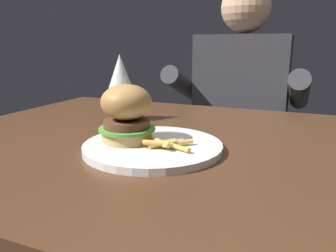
{
  "coord_description": "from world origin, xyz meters",
  "views": [
    {
      "loc": [
        0.21,
        -0.64,
        0.94
      ],
      "look_at": [
        -0.03,
        -0.05,
        0.78
      ],
      "focal_mm": 35.0,
      "sensor_mm": 36.0,
      "label": 1
    }
  ],
  "objects_px": {
    "main_plate": "(153,147)",
    "wine_glass": "(120,74)",
    "diner_person": "(239,137)",
    "burger_sandwich": "(127,113)"
  },
  "relations": [
    {
      "from": "main_plate",
      "to": "diner_person",
      "type": "xyz_separation_m",
      "value": [
        0.03,
        0.78,
        -0.18
      ]
    },
    {
      "from": "main_plate",
      "to": "burger_sandwich",
      "type": "distance_m",
      "value": 0.08
    },
    {
      "from": "main_plate",
      "to": "diner_person",
      "type": "relative_size",
      "value": 0.23
    },
    {
      "from": "burger_sandwich",
      "to": "wine_glass",
      "type": "bearing_deg",
      "value": 123.34
    },
    {
      "from": "main_plate",
      "to": "wine_glass",
      "type": "xyz_separation_m",
      "value": [
        -0.19,
        0.21,
        0.12
      ]
    },
    {
      "from": "wine_glass",
      "to": "diner_person",
      "type": "xyz_separation_m",
      "value": [
        0.22,
        0.57,
        -0.3
      ]
    },
    {
      "from": "burger_sandwich",
      "to": "wine_glass",
      "type": "relative_size",
      "value": 0.72
    },
    {
      "from": "wine_glass",
      "to": "diner_person",
      "type": "relative_size",
      "value": 0.15
    },
    {
      "from": "diner_person",
      "to": "burger_sandwich",
      "type": "bearing_deg",
      "value": -96.15
    },
    {
      "from": "main_plate",
      "to": "diner_person",
      "type": "height_order",
      "value": "diner_person"
    }
  ]
}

